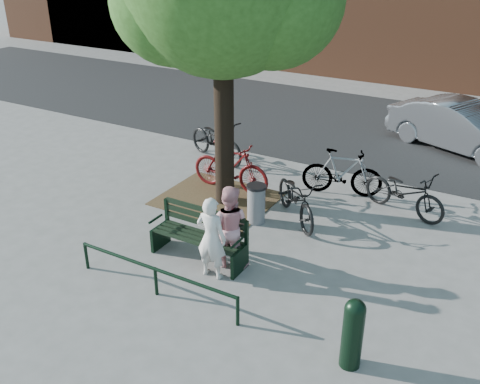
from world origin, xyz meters
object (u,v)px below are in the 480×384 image
Objects in this scene: person_right at (229,226)px; litter_bin at (256,204)px; person_left at (211,238)px; bicycle_c at (296,198)px; park_bench at (201,234)px; parked_car at (462,127)px; bollard at (353,331)px.

litter_bin is (-0.32, 1.57, -0.33)m from person_right.
person_left is 2.55m from bicycle_c.
park_bench is 8.46m from parked_car.
park_bench and bicycle_c have the same top height.
park_bench is 0.94× the size of bicycle_c.
bicycle_c is 0.47× the size of parked_car.
person_left reaches higher than litter_bin.
person_right is at bearing -78.43° from litter_bin.
bicycle_c is at bearing 124.85° from bollard.
bollard reaches higher than litter_bin.
bicycle_c is (0.65, 0.48, 0.08)m from litter_bin.
bollard is at bearing 138.74° from person_right.
park_bench is 3.43m from bollard.
person_left reaches higher than parked_car.
parked_car reaches higher than bicycle_c.
person_right is 2.96m from bollard.
bollard reaches higher than bicycle_c.
litter_bin is 0.20× the size of parked_car.
person_right is at bearing 153.95° from bollard.
bicycle_c is 6.17m from parked_car.
bollard is at bearing -20.99° from park_bench.
litter_bin is (-0.26, 2.03, -0.32)m from person_left.
parked_car is at bearing -110.01° from person_left.
bollard is (2.66, -1.30, -0.18)m from person_right.
park_bench is 2.16× the size of litter_bin.
litter_bin is at bearing 178.17° from parked_car.
bicycle_c is (-2.33, 3.35, -0.07)m from bollard.
litter_bin is at bearing -93.64° from person_right.
parked_car is (2.53, 8.29, -0.08)m from person_left.
person_right is at bearing -144.38° from bicycle_c.
bollard is at bearing -43.95° from litter_bin.
person_left is at bearing -82.74° from litter_bin.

